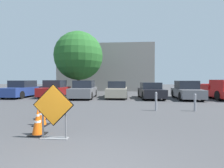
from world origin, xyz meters
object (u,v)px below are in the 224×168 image
at_px(road_closed_sign, 54,109).
at_px(traffic_cone_third, 42,111).
at_px(traffic_cone_second, 41,114).
at_px(pickup_truck, 221,90).
at_px(bollard_second, 195,102).
at_px(parked_car_nearest, 22,89).
at_px(parked_car_fourth, 117,90).
at_px(parked_car_fifth, 151,91).
at_px(traffic_cone_nearest, 38,122).
at_px(parked_car_sixth, 186,91).
at_px(bollard_nearest, 156,101).
at_px(parked_car_third, 84,90).
at_px(parked_car_second, 55,89).

bearing_deg(road_closed_sign, traffic_cone_third, 122.98).
distance_m(traffic_cone_second, traffic_cone_third, 1.07).
relative_size(pickup_truck, bollard_second, 6.10).
distance_m(traffic_cone_second, parked_car_nearest, 11.51).
distance_m(traffic_cone_third, parked_car_fourth, 9.28).
height_order(parked_car_fourth, pickup_truck, pickup_truck).
height_order(traffic_cone_second, traffic_cone_third, traffic_cone_second).
distance_m(parked_car_nearest, parked_car_fifth, 11.67).
relative_size(road_closed_sign, traffic_cone_nearest, 1.91).
bearing_deg(traffic_cone_second, traffic_cone_nearest, -67.79).
bearing_deg(traffic_cone_nearest, parked_car_fourth, 81.04).
distance_m(traffic_cone_third, parked_car_sixth, 11.74).
xyz_separation_m(traffic_cone_third, bollard_second, (6.96, 2.37, 0.16)).
relative_size(parked_car_fifth, bollard_nearest, 4.23).
bearing_deg(pickup_truck, road_closed_sign, 46.63).
distance_m(parked_car_fifth, bollard_nearest, 5.99).
relative_size(traffic_cone_nearest, parked_car_third, 0.17).
height_order(traffic_cone_second, parked_car_nearest, parked_car_nearest).
height_order(traffic_cone_third, pickup_truck, pickup_truck).
height_order(parked_car_second, bollard_second, parked_car_second).
xyz_separation_m(parked_car_fifth, parked_car_sixth, (2.92, -0.19, 0.05)).
distance_m(parked_car_nearest, parked_car_second, 2.95).
bearing_deg(parked_car_fifth, parked_car_second, -6.93).
xyz_separation_m(traffic_cone_third, parked_car_third, (-0.32, 8.28, 0.39)).
distance_m(traffic_cone_third, pickup_truck, 14.17).
distance_m(parked_car_fourth, bollard_second, 7.86).
bearing_deg(parked_car_third, traffic_cone_nearest, 93.27).
relative_size(parked_car_nearest, bollard_second, 5.04).
xyz_separation_m(traffic_cone_second, parked_car_second, (-3.70, 9.85, 0.31)).
xyz_separation_m(traffic_cone_nearest, parked_car_second, (-4.12, 10.88, 0.33)).
distance_m(road_closed_sign, parked_car_sixth, 12.55).
bearing_deg(traffic_cone_second, parked_car_fourth, 77.75).
bearing_deg(parked_car_second, parked_car_nearest, 6.67).
bearing_deg(traffic_cone_second, pickup_truck, 40.84).
height_order(parked_car_second, parked_car_third, parked_car_second).
relative_size(bollard_nearest, bollard_second, 1.09).
bearing_deg(parked_car_third, parked_car_nearest, -5.07).
distance_m(road_closed_sign, parked_car_nearest, 13.21).
distance_m(traffic_cone_third, parked_car_second, 9.46).
height_order(parked_car_sixth, bollard_second, parked_car_sixth).
xyz_separation_m(traffic_cone_third, parked_car_second, (-3.24, 8.88, 0.40)).
xyz_separation_m(traffic_cone_third, pickup_truck, (11.36, 8.46, 0.41)).
height_order(traffic_cone_third, parked_car_second, parked_car_second).
distance_m(traffic_cone_second, bollard_nearest, 5.63).
distance_m(parked_car_nearest, parked_car_sixth, 14.60).
bearing_deg(parked_car_second, road_closed_sign, 111.19).
relative_size(traffic_cone_second, bollard_nearest, 0.83).
bearing_deg(parked_car_sixth, traffic_cone_third, 46.79).
bearing_deg(pickup_truck, parked_car_third, -0.02).
bearing_deg(pickup_truck, traffic_cone_third, 35.78).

